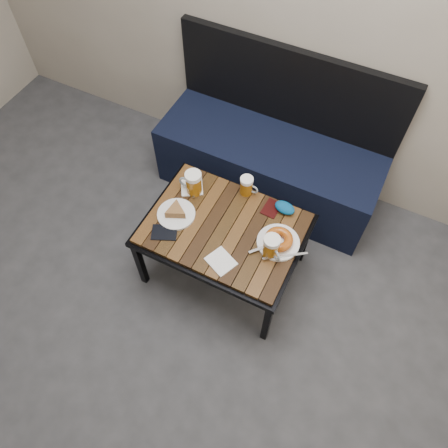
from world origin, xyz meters
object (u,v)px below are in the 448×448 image
at_px(beer_mug_left, 193,183).
at_px(bench, 270,160).
at_px(beer_mug_centre, 247,186).
at_px(cafe_table, 224,231).
at_px(plate_pie, 176,212).
at_px(passport_burgundy, 271,208).
at_px(plate_bagel, 278,241).
at_px(passport_navy, 164,232).
at_px(beer_mug_right, 271,247).
at_px(knit_pouch, 285,208).

bearing_deg(beer_mug_left, bench, -119.04).
bearing_deg(beer_mug_centre, cafe_table, -92.90).
height_order(cafe_table, plate_pie, plate_pie).
bearing_deg(passport_burgundy, plate_bagel, -55.04).
bearing_deg(bench, beer_mug_left, -112.06).
bearing_deg(passport_burgundy, cafe_table, -125.65).
bearing_deg(beer_mug_left, cafe_table, 144.60).
distance_m(cafe_table, passport_burgundy, 0.29).
distance_m(bench, passport_navy, 0.93).
xyz_separation_m(bench, beer_mug_centre, (0.03, -0.45, 0.26)).
height_order(beer_mug_left, beer_mug_right, beer_mug_left).
xyz_separation_m(cafe_table, passport_navy, (-0.26, -0.17, 0.05)).
height_order(beer_mug_centre, beer_mug_right, beer_mug_right).
bearing_deg(beer_mug_right, beer_mug_centre, 167.09).
bearing_deg(beer_mug_right, knit_pouch, 132.52).
height_order(cafe_table, beer_mug_left, beer_mug_left).
bearing_deg(beer_mug_right, beer_mug_left, -163.44).
distance_m(cafe_table, beer_mug_centre, 0.28).
relative_size(plate_pie, knit_pouch, 1.79).
xyz_separation_m(beer_mug_right, passport_burgundy, (-0.10, 0.26, -0.06)).
height_order(beer_mug_right, knit_pouch, beer_mug_right).
bearing_deg(plate_pie, knit_pouch, 29.48).
xyz_separation_m(bench, cafe_table, (0.02, -0.71, 0.16)).
distance_m(plate_pie, passport_burgundy, 0.51).
bearing_deg(beer_mug_right, plate_pie, -144.48).
bearing_deg(beer_mug_right, passport_navy, -131.38).
distance_m(bench, beer_mug_left, 0.67).
relative_size(plate_bagel, knit_pouch, 2.40).
xyz_separation_m(beer_mug_left, beer_mug_right, (0.54, -0.18, -0.01)).
distance_m(bench, plate_pie, 0.82).
bearing_deg(plate_bagel, beer_mug_right, -99.23).
xyz_separation_m(cafe_table, plate_pie, (-0.26, -0.04, 0.07)).
height_order(cafe_table, beer_mug_centre, beer_mug_centre).
height_order(beer_mug_left, passport_navy, beer_mug_left).
bearing_deg(passport_navy, plate_bagel, 86.24).
relative_size(beer_mug_centre, beer_mug_right, 0.86).
bearing_deg(beer_mug_centre, passport_navy, -123.06).
bearing_deg(bench, passport_navy, -105.07).
relative_size(beer_mug_right, passport_navy, 1.02).
xyz_separation_m(beer_mug_right, knit_pouch, (-0.04, 0.28, -0.04)).
distance_m(beer_mug_right, passport_navy, 0.56).
xyz_separation_m(cafe_table, plate_bagel, (0.29, 0.03, 0.07)).
relative_size(beer_mug_right, plate_bagel, 0.49).
xyz_separation_m(beer_mug_left, plate_pie, (-0.01, -0.18, -0.05)).
bearing_deg(beer_mug_left, beer_mug_right, 154.75).
distance_m(beer_mug_left, passport_navy, 0.32).
relative_size(bench, cafe_table, 1.67).
bearing_deg(plate_bagel, plate_pie, -171.81).
bearing_deg(knit_pouch, beer_mug_centre, 175.13).
bearing_deg(beer_mug_right, passport_burgundy, 146.65).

